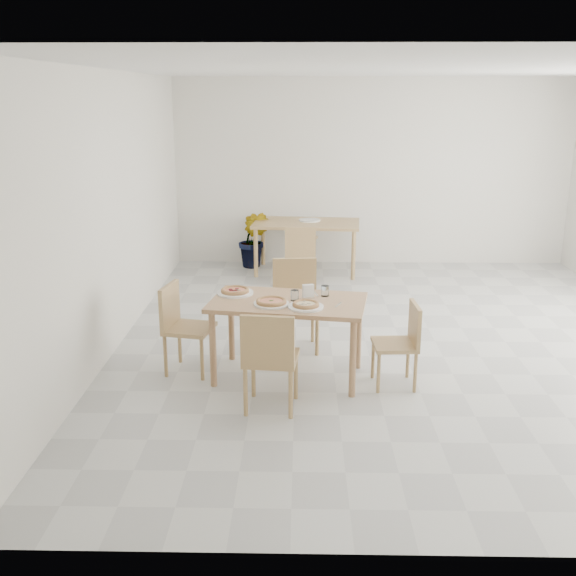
{
  "coord_description": "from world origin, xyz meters",
  "views": [
    {
      "loc": [
        -1.07,
        -6.82,
        2.58
      ],
      "look_at": [
        -1.19,
        -0.96,
        0.87
      ],
      "focal_mm": 42.0,
      "sensor_mm": 36.0,
      "label": 1
    }
  ],
  "objects_px": {
    "chair_back_s": "(300,251)",
    "plate_empty": "(310,220)",
    "tumbler_b": "(325,291)",
    "potted_plant": "(254,239)",
    "pizza_mushroom": "(306,304)",
    "second_table": "(306,227)",
    "chair_west": "(181,322)",
    "napkin_holder": "(308,292)",
    "main_table": "(288,310)",
    "pizza_margherita": "(271,301)",
    "chair_south": "(270,354)",
    "pizza_pepperoni": "(235,290)",
    "chair_north": "(295,297)",
    "plate_margherita": "(271,304)",
    "chair_east": "(403,339)",
    "tumbler_a": "(295,295)",
    "chair_back_n": "(310,231)",
    "plate_mushroom": "(306,307)",
    "plate_pepperoni": "(235,293)"
  },
  "relations": [
    {
      "from": "plate_mushroom",
      "to": "napkin_holder",
      "type": "relative_size",
      "value": 2.48
    },
    {
      "from": "pizza_margherita",
      "to": "tumbler_b",
      "type": "bearing_deg",
      "value": 29.86
    },
    {
      "from": "chair_south",
      "to": "pizza_pepperoni",
      "type": "height_order",
      "value": "chair_south"
    },
    {
      "from": "napkin_holder",
      "to": "second_table",
      "type": "height_order",
      "value": "napkin_holder"
    },
    {
      "from": "plate_mushroom",
      "to": "pizza_mushroom",
      "type": "relative_size",
      "value": 1.3
    },
    {
      "from": "main_table",
      "to": "chair_back_s",
      "type": "height_order",
      "value": "chair_back_s"
    },
    {
      "from": "tumbler_a",
      "to": "potted_plant",
      "type": "bearing_deg",
      "value": 99.14
    },
    {
      "from": "main_table",
      "to": "chair_east",
      "type": "distance_m",
      "value": 1.07
    },
    {
      "from": "tumbler_a",
      "to": "pizza_margherita",
      "type": "bearing_deg",
      "value": -147.54
    },
    {
      "from": "plate_empty",
      "to": "chair_west",
      "type": "bearing_deg",
      "value": -108.06
    },
    {
      "from": "chair_south",
      "to": "tumbler_a",
      "type": "bearing_deg",
      "value": -99.3
    },
    {
      "from": "plate_pepperoni",
      "to": "chair_back_n",
      "type": "bearing_deg",
      "value": 80.36
    },
    {
      "from": "chair_west",
      "to": "pizza_mushroom",
      "type": "xyz_separation_m",
      "value": [
        1.17,
        -0.34,
        0.29
      ]
    },
    {
      "from": "chair_back_s",
      "to": "potted_plant",
      "type": "relative_size",
      "value": 0.97
    },
    {
      "from": "main_table",
      "to": "napkin_holder",
      "type": "xyz_separation_m",
      "value": [
        0.18,
        0.08,
        0.15
      ]
    },
    {
      "from": "second_table",
      "to": "chair_west",
      "type": "bearing_deg",
      "value": -103.05
    },
    {
      "from": "pizza_pepperoni",
      "to": "chair_back_s",
      "type": "xyz_separation_m",
      "value": [
        0.61,
        2.92,
        -0.29
      ]
    },
    {
      "from": "plate_margherita",
      "to": "tumbler_a",
      "type": "distance_m",
      "value": 0.25
    },
    {
      "from": "plate_mushroom",
      "to": "second_table",
      "type": "relative_size",
      "value": 0.2
    },
    {
      "from": "chair_north",
      "to": "plate_margherita",
      "type": "bearing_deg",
      "value": -108.13
    },
    {
      "from": "main_table",
      "to": "plate_empty",
      "type": "height_order",
      "value": "plate_empty"
    },
    {
      "from": "tumbler_b",
      "to": "plate_empty",
      "type": "distance_m",
      "value": 3.82
    },
    {
      "from": "chair_west",
      "to": "napkin_holder",
      "type": "relative_size",
      "value": 6.66
    },
    {
      "from": "tumbler_b",
      "to": "potted_plant",
      "type": "xyz_separation_m",
      "value": [
        -0.94,
        3.96,
        -0.37
      ]
    },
    {
      "from": "pizza_mushroom",
      "to": "tumbler_a",
      "type": "distance_m",
      "value": 0.23
    },
    {
      "from": "pizza_margherita",
      "to": "plate_empty",
      "type": "xyz_separation_m",
      "value": [
        0.38,
        4.1,
        -0.02
      ]
    },
    {
      "from": "chair_south",
      "to": "tumbler_a",
      "type": "height_order",
      "value": "chair_south"
    },
    {
      "from": "chair_west",
      "to": "tumbler_a",
      "type": "height_order",
      "value": "chair_west"
    },
    {
      "from": "chair_north",
      "to": "second_table",
      "type": "distance_m",
      "value": 3.06
    },
    {
      "from": "chair_east",
      "to": "pizza_mushroom",
      "type": "xyz_separation_m",
      "value": [
        -0.88,
        -0.05,
        0.33
      ]
    },
    {
      "from": "pizza_pepperoni",
      "to": "chair_north",
      "type": "bearing_deg",
      "value": 46.53
    },
    {
      "from": "chair_south",
      "to": "chair_east",
      "type": "relative_size",
      "value": 1.14
    },
    {
      "from": "plate_mushroom",
      "to": "tumbler_a",
      "type": "bearing_deg",
      "value": 115.25
    },
    {
      "from": "plate_pepperoni",
      "to": "potted_plant",
      "type": "distance_m",
      "value": 3.92
    },
    {
      "from": "chair_south",
      "to": "chair_north",
      "type": "relative_size",
      "value": 0.96
    },
    {
      "from": "pizza_mushroom",
      "to": "potted_plant",
      "type": "height_order",
      "value": "potted_plant"
    },
    {
      "from": "chair_back_s",
      "to": "plate_empty",
      "type": "height_order",
      "value": "chair_back_s"
    },
    {
      "from": "chair_north",
      "to": "chair_east",
      "type": "bearing_deg",
      "value": -50.3
    },
    {
      "from": "plate_mushroom",
      "to": "pizza_pepperoni",
      "type": "height_order",
      "value": "pizza_pepperoni"
    },
    {
      "from": "pizza_pepperoni",
      "to": "second_table",
      "type": "xyz_separation_m",
      "value": [
        0.7,
        3.65,
        -0.11
      ]
    },
    {
      "from": "napkin_holder",
      "to": "second_table",
      "type": "xyz_separation_m",
      "value": [
        0.01,
        3.78,
        -0.14
      ]
    },
    {
      "from": "chair_back_s",
      "to": "potted_plant",
      "type": "distance_m",
      "value": 1.22
    },
    {
      "from": "pizza_mushroom",
      "to": "second_table",
      "type": "relative_size",
      "value": 0.15
    },
    {
      "from": "pizza_pepperoni",
      "to": "pizza_mushroom",
      "type": "bearing_deg",
      "value": -32.05
    },
    {
      "from": "chair_west",
      "to": "pizza_margherita",
      "type": "bearing_deg",
      "value": -95.43
    },
    {
      "from": "plate_mushroom",
      "to": "tumbler_b",
      "type": "bearing_deg",
      "value": 63.32
    },
    {
      "from": "chair_east",
      "to": "second_table",
      "type": "relative_size",
      "value": 0.48
    },
    {
      "from": "napkin_holder",
      "to": "chair_back_n",
      "type": "xyz_separation_m",
      "value": [
        0.07,
        4.59,
        -0.35
      ]
    },
    {
      "from": "chair_east",
      "to": "chair_back_s",
      "type": "xyz_separation_m",
      "value": [
        -0.93,
        3.29,
        0.04
      ]
    },
    {
      "from": "chair_north",
      "to": "potted_plant",
      "type": "xyz_separation_m",
      "value": [
        -0.66,
        3.31,
        -0.1
      ]
    }
  ]
}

